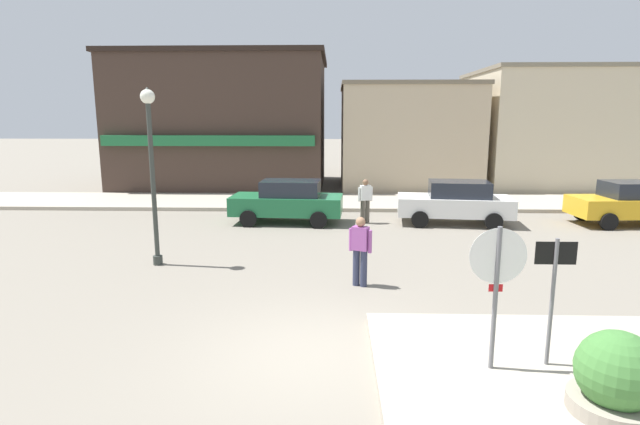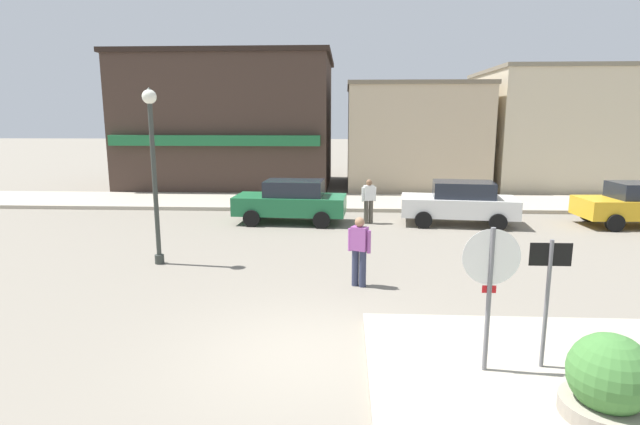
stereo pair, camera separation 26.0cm
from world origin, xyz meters
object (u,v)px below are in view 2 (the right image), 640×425
object	(u,v)px
pedestrian_crossing_near	(369,200)
pedestrian_crossing_far	(359,249)
lamp_post	(153,151)
stop_sign	(490,281)
one_way_sign	(548,291)
parked_car_nearest	(291,201)
parked_car_second	(459,202)
parked_car_third	(639,204)
planter	(608,386)

from	to	relation	value
pedestrian_crossing_near	pedestrian_crossing_far	distance (m)	6.90
lamp_post	stop_sign	bearing A→B (deg)	-38.55
stop_sign	one_way_sign	bearing A→B (deg)	8.96
parked_car_nearest	pedestrian_crossing_far	xyz separation A→B (m)	(2.29, -6.87, 0.06)
parked_car_nearest	pedestrian_crossing_far	bearing A→B (deg)	-71.57
parked_car_nearest	lamp_post	bearing A→B (deg)	-118.71
lamp_post	parked_car_nearest	size ratio (longest dim) A/B	1.11
parked_car_second	parked_car_nearest	bearing A→B (deg)	179.73
parked_car_second	parked_car_third	bearing A→B (deg)	0.36
planter	parked_car_third	bearing A→B (deg)	59.56
lamp_post	planter	bearing A→B (deg)	-39.24
parked_car_second	pedestrian_crossing_near	size ratio (longest dim) A/B	2.59
lamp_post	parked_car_second	distance (m)	10.65
one_way_sign	parked_car_third	xyz separation A→B (m)	(7.38, 10.78, -0.52)
planter	pedestrian_crossing_far	distance (m)	5.93
parked_car_nearest	one_way_sign	bearing A→B (deg)	-65.47
stop_sign	parked_car_third	xyz separation A→B (m)	(8.26, 10.92, -0.71)
planter	stop_sign	bearing A→B (deg)	136.97
parked_car_nearest	parked_car_second	xyz separation A→B (m)	(6.04, -0.03, 0.00)
stop_sign	one_way_sign	distance (m)	0.91
lamp_post	pedestrian_crossing_far	size ratio (longest dim) A/B	2.82
one_way_sign	planter	bearing A→B (deg)	-75.92
planter	parked_car_nearest	bearing A→B (deg)	113.51
lamp_post	parked_car_third	world-z (taller)	lamp_post
parked_car_third	pedestrian_crossing_far	bearing A→B (deg)	-145.48
one_way_sign	pedestrian_crossing_near	xyz separation A→B (m)	(-2.11, 10.77, -0.46)
lamp_post	pedestrian_crossing_near	bearing A→B (deg)	43.03
one_way_sign	planter	size ratio (longest dim) A/B	1.71
planter	lamp_post	bearing A→B (deg)	140.76
parked_car_nearest	pedestrian_crossing_near	distance (m)	2.81
parked_car_third	stop_sign	bearing A→B (deg)	-127.10
one_way_sign	parked_car_third	size ratio (longest dim) A/B	0.51
stop_sign	parked_car_nearest	distance (m)	11.65
parked_car_second	parked_car_third	world-z (taller)	same
parked_car_nearest	pedestrian_crossing_near	xyz separation A→B (m)	(2.81, 0.01, 0.06)
pedestrian_crossing_near	planter	bearing A→B (deg)	-78.63
stop_sign	parked_car_nearest	world-z (taller)	stop_sign
parked_car_third	parked_car_second	bearing A→B (deg)	-179.64
stop_sign	parked_car_third	distance (m)	13.71
parked_car_third	pedestrian_crossing_near	distance (m)	9.49
pedestrian_crossing_near	one_way_sign	bearing A→B (deg)	-78.94
stop_sign	parked_car_third	world-z (taller)	stop_sign
parked_car_second	parked_car_third	xyz separation A→B (m)	(6.25, 0.04, 0.00)
planter	parked_car_second	world-z (taller)	parked_car_second
parked_car_nearest	pedestrian_crossing_far	world-z (taller)	pedestrian_crossing_far
parked_car_nearest	parked_car_third	world-z (taller)	same
stop_sign	pedestrian_crossing_far	distance (m)	4.44
parked_car_nearest	stop_sign	bearing A→B (deg)	-69.68
stop_sign	parked_car_second	bearing A→B (deg)	79.55
planter	pedestrian_crossing_far	xyz separation A→B (m)	(-2.94, 5.15, 0.31)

